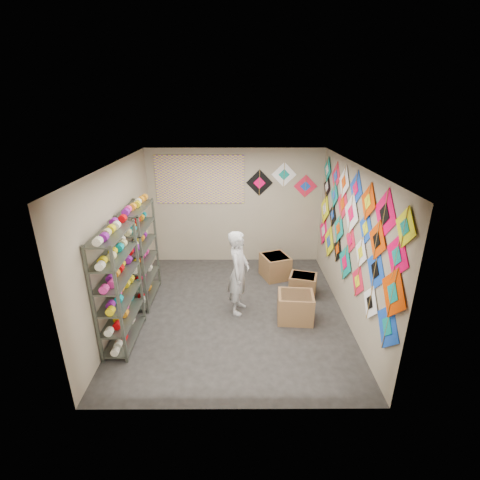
{
  "coord_description": "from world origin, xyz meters",
  "views": [
    {
      "loc": [
        0.07,
        -5.55,
        3.63
      ],
      "look_at": [
        0.1,
        0.3,
        1.3
      ],
      "focal_mm": 26.0,
      "sensor_mm": 36.0,
      "label": 1
    }
  ],
  "objects_px": {
    "carton_a": "(295,307)",
    "carton_b": "(303,285)",
    "shelf_rack_back": "(141,254)",
    "shelf_rack_front": "(119,289)",
    "shopkeeper": "(239,272)",
    "carton_c": "(275,266)"
  },
  "relations": [
    {
      "from": "shelf_rack_front",
      "to": "shopkeeper",
      "type": "bearing_deg",
      "value": 24.95
    },
    {
      "from": "shelf_rack_front",
      "to": "carton_b",
      "type": "distance_m",
      "value": 3.53
    },
    {
      "from": "shelf_rack_back",
      "to": "shopkeeper",
      "type": "xyz_separation_m",
      "value": [
        1.85,
        -0.44,
        -0.16
      ]
    },
    {
      "from": "shelf_rack_front",
      "to": "carton_a",
      "type": "relative_size",
      "value": 3.1
    },
    {
      "from": "carton_b",
      "to": "carton_a",
      "type": "bearing_deg",
      "value": -91.86
    },
    {
      "from": "shopkeeper",
      "to": "shelf_rack_back",
      "type": "bearing_deg",
      "value": 89.65
    },
    {
      "from": "shelf_rack_back",
      "to": "carton_b",
      "type": "height_order",
      "value": "shelf_rack_back"
    },
    {
      "from": "carton_a",
      "to": "carton_c",
      "type": "relative_size",
      "value": 1.04
    },
    {
      "from": "shelf_rack_back",
      "to": "carton_b",
      "type": "xyz_separation_m",
      "value": [
        3.14,
        0.14,
        -0.74
      ]
    },
    {
      "from": "carton_a",
      "to": "carton_b",
      "type": "height_order",
      "value": "carton_a"
    },
    {
      "from": "shelf_rack_front",
      "to": "shelf_rack_back",
      "type": "distance_m",
      "value": 1.3
    },
    {
      "from": "carton_a",
      "to": "shopkeeper",
      "type": "bearing_deg",
      "value": 168.3
    },
    {
      "from": "shopkeeper",
      "to": "carton_b",
      "type": "bearing_deg",
      "value": -52.96
    },
    {
      "from": "shelf_rack_front",
      "to": "shopkeeper",
      "type": "height_order",
      "value": "shelf_rack_front"
    },
    {
      "from": "shelf_rack_back",
      "to": "carton_b",
      "type": "bearing_deg",
      "value": 2.54
    },
    {
      "from": "shelf_rack_front",
      "to": "carton_a",
      "type": "distance_m",
      "value": 2.99
    },
    {
      "from": "shelf_rack_front",
      "to": "carton_c",
      "type": "xyz_separation_m",
      "value": [
        2.66,
        2.19,
        -0.69
      ]
    },
    {
      "from": "shelf_rack_back",
      "to": "shopkeeper",
      "type": "bearing_deg",
      "value": -13.27
    },
    {
      "from": "shopkeeper",
      "to": "carton_a",
      "type": "bearing_deg",
      "value": -93.74
    },
    {
      "from": "shelf_rack_back",
      "to": "carton_c",
      "type": "xyz_separation_m",
      "value": [
        2.66,
        0.89,
        -0.69
      ]
    },
    {
      "from": "shelf_rack_back",
      "to": "shopkeeper",
      "type": "height_order",
      "value": "shelf_rack_back"
    },
    {
      "from": "shelf_rack_back",
      "to": "carton_b",
      "type": "distance_m",
      "value": 3.23
    }
  ]
}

